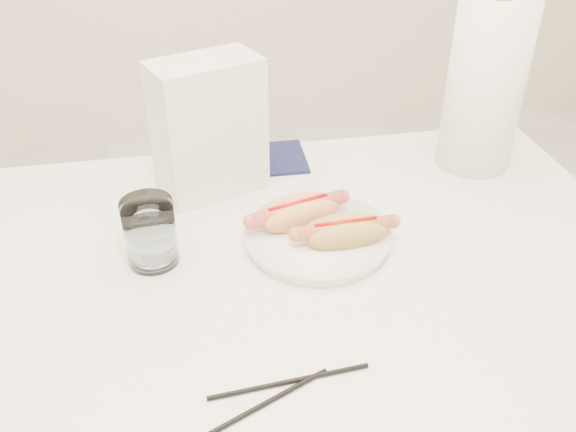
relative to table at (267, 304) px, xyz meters
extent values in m
cube|color=white|center=(0.00, 0.00, 0.04)|extent=(1.20, 0.80, 0.04)
cylinder|color=silver|center=(0.54, 0.34, -0.34)|extent=(0.04, 0.04, 0.71)
cylinder|color=white|center=(0.09, 0.06, 0.07)|extent=(0.29, 0.29, 0.02)
ellipsoid|color=#E69B5C|center=(0.07, 0.08, 0.10)|extent=(0.13, 0.07, 0.04)
ellipsoid|color=#E69B5C|center=(0.06, 0.11, 0.10)|extent=(0.13, 0.07, 0.04)
ellipsoid|color=#E69B5C|center=(0.07, 0.09, 0.09)|extent=(0.12, 0.08, 0.02)
cylinder|color=#DD514E|center=(0.07, 0.09, 0.11)|extent=(0.16, 0.07, 0.02)
cylinder|color=#990A05|center=(0.07, 0.09, 0.12)|extent=(0.10, 0.03, 0.01)
ellipsoid|color=tan|center=(0.13, 0.02, 0.10)|extent=(0.12, 0.04, 0.04)
ellipsoid|color=tan|center=(0.12, 0.04, 0.10)|extent=(0.12, 0.04, 0.04)
ellipsoid|color=tan|center=(0.12, 0.03, 0.09)|extent=(0.11, 0.05, 0.02)
cylinder|color=#C06143|center=(0.12, 0.03, 0.10)|extent=(0.15, 0.03, 0.02)
cylinder|color=#990A05|center=(0.12, 0.03, 0.11)|extent=(0.10, 0.01, 0.01)
cylinder|color=silver|center=(-0.16, 0.06, 0.11)|extent=(0.08, 0.08, 0.10)
cylinder|color=black|center=(-0.05, -0.24, 0.06)|extent=(0.18, 0.09, 0.01)
cylinder|color=black|center=(-0.01, -0.21, 0.06)|extent=(0.20, 0.02, 0.01)
cube|color=silver|center=(-0.05, 0.25, 0.18)|extent=(0.20, 0.15, 0.24)
cube|color=#13173D|center=(0.06, 0.34, 0.06)|extent=(0.13, 0.13, 0.01)
cylinder|color=white|center=(0.44, 0.26, 0.21)|extent=(0.15, 0.15, 0.31)
camera|label=1|loc=(-0.10, -0.69, 0.63)|focal=38.11mm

